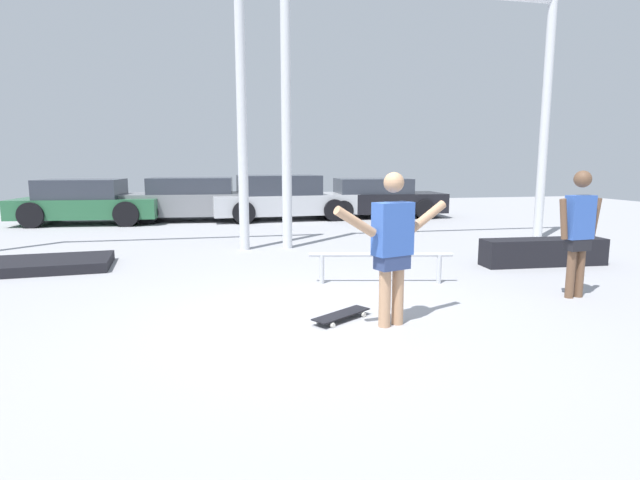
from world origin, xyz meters
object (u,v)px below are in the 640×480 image
skateboard (341,315)px  grind_box (543,252)px  manual_pad (34,265)px  parked_car_black (376,198)px  parked_car_silver (282,198)px  bystander (579,227)px  skateboarder (393,242)px  grind_rail (381,260)px  parked_car_grey (196,199)px  parked_car_green (87,202)px

skateboard → grind_box: (4.18, 2.24, 0.17)m
grind_box → skateboard: bearing=-151.8°
manual_pad → parked_car_black: parked_car_black is taller
grind_box → parked_car_silver: parked_car_silver is taller
parked_car_black → bystander: (-0.55, -9.97, 0.32)m
skateboarder → grind_rail: skateboarder is taller
manual_pad → parked_car_grey: bearing=70.6°
skateboard → parked_car_green: bearing=81.9°
manual_pad → grind_rail: 5.72m
skateboard → parked_car_grey: 10.70m
parked_car_black → grind_box: bearing=-83.9°
parked_car_black → bystander: size_ratio=2.59×
skateboard → parked_car_silver: (0.71, 10.21, 0.60)m
parked_car_green → grind_box: bearing=-36.2°
skateboarder → grind_rail: bearing=56.0°
skateboarder → grind_box: skateboarder is taller
parked_car_silver → grind_box: bearing=-69.9°
skateboarder → parked_car_green: skateboarder is taller
parked_car_black → skateboard: bearing=-107.0°
parked_car_green → parked_car_grey: parked_car_grey is taller
skateboard → parked_car_silver: 10.25m
grind_box → parked_car_green: 12.16m
grind_box → grind_rail: grind_box is taller
manual_pad → parked_car_grey: parked_car_grey is taller
manual_pad → bystander: bystander is taller
bystander → skateboard: bearing=-0.4°
grind_rail → parked_car_grey: size_ratio=0.46×
parked_car_green → parked_car_grey: (3.08, 0.28, 0.02)m
skateboard → manual_pad: bearing=105.8°
skateboarder → bystander: (2.76, 0.59, 0.01)m
manual_pad → parked_car_green: bearing=95.7°
grind_rail → parked_car_green: bearing=124.6°
parked_car_grey → manual_pad: bearing=-105.9°
skateboarder → skateboard: bearing=130.8°
skateboard → parked_car_grey: bearing=66.2°
parked_car_grey → bystander: 11.44m
grind_box → parked_car_green: bearing=138.9°
parked_car_black → bystander: bystander is taller
parked_car_silver → bystander: size_ratio=2.72×
grind_rail → parked_car_grey: 9.41m
skateboarder → parked_car_green: 11.86m
bystander → grind_rail: bearing=-35.0°
skateboard → manual_pad: 5.66m
grind_box → manual_pad: grind_box is taller
grind_box → bystander: (-0.94, -1.94, 0.70)m
skateboarder → parked_car_black: 11.07m
parked_car_grey → parked_car_silver: 2.64m
parked_car_green → bystander: (8.23, -9.93, 0.30)m
grind_box → bystander: size_ratio=1.31×
skateboard → parked_car_grey: size_ratio=0.17×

